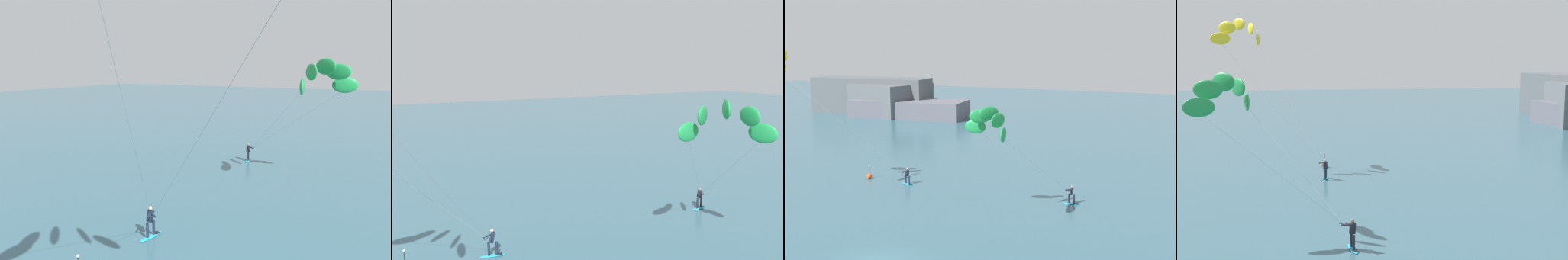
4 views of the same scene
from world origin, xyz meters
TOP-DOWN VIEW (x-y plane):
  - kitesurfer_nearshore at (3.76, 10.41)m, footprint 8.30×9.26m

SIDE VIEW (x-z plane):
  - kitesurfer_nearshore at x=3.76m, z-range 3.08..12.28m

